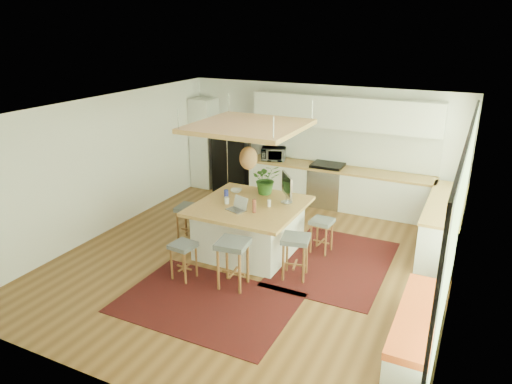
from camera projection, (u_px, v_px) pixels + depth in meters
The scene contains 35 objects.
floor at pixel (254, 260), 8.46m from camera, with size 7.00×7.00×0.00m, color brown.
ceiling at pixel (254, 109), 7.55m from camera, with size 7.00×7.00×0.00m, color white.
wall_back at pixel (320, 144), 10.96m from camera, with size 6.50×6.50×0.00m, color white.
wall_front at pixel (109, 286), 5.04m from camera, with size 6.50×6.50×0.00m, color white.
wall_left at pixel (106, 165), 9.34m from camera, with size 7.00×7.00×0.00m, color white.
wall_right at pixel (460, 222), 6.66m from camera, with size 7.00×7.00×0.00m, color white.
window_wall at pixel (459, 219), 6.66m from camera, with size 0.10×6.20×2.60m, color black, non-canonical shape.
pantry at pixel (205, 143), 11.98m from camera, with size 0.55×0.60×2.25m, color white.
back_counter_base at pixel (337, 188), 10.77m from camera, with size 4.20×0.60×0.88m, color white.
back_counter_top at pixel (338, 169), 10.62m from camera, with size 4.24×0.64×0.05m, color #B0813E.
backsplash at pixel (343, 147), 10.72m from camera, with size 4.20×0.02×0.80m, color white.
upper_cabinets at pixel (343, 113), 10.31m from camera, with size 4.20×0.34×0.70m, color white.
range at pixel (327, 184), 10.85m from camera, with size 0.76×0.62×1.00m, color #A5A5AA, non-canonical shape.
right_counter_base at pixel (443, 226), 8.79m from camera, with size 0.60×2.50×0.88m, color white.
right_counter_top at pixel (446, 203), 8.64m from camera, with size 0.64×2.54×0.05m, color #B0813E.
window_bench at pixel (417, 329), 6.14m from camera, with size 0.52×2.00×0.50m, color white, non-canonical shape.
ceiling_panel at pixel (248, 142), 8.23m from camera, with size 1.86×1.86×0.80m, color #B0813E, non-canonical shape.
rug_near at pixel (206, 303), 7.16m from camera, with size 2.60×1.80×0.01m, color black.
rug_right at pixel (335, 263), 8.34m from camera, with size 1.80×2.60×0.01m, color black.
fridge at pixel (232, 154), 11.74m from camera, with size 0.85×0.66×1.71m, color black, non-canonical shape.
island at pixel (250, 228), 8.63m from camera, with size 1.85×1.85×0.93m, color #B0813E, non-canonical shape.
stool_near_left at pixel (184, 259), 7.74m from camera, with size 0.37×0.37×0.63m, color #515659, non-canonical shape.
stool_near_right at pixel (233, 267), 7.50m from camera, with size 0.47×0.47×0.80m, color #515659, non-canonical shape.
stool_right_front at pixel (295, 258), 7.78m from camera, with size 0.44×0.44×0.74m, color #515659, non-canonical shape.
stool_right_back at pixel (322, 234), 8.65m from camera, with size 0.38×0.38×0.64m, color #515659, non-canonical shape.
stool_left_side at pixel (189, 223), 9.11m from camera, with size 0.42×0.42×0.71m, color #515659, non-canonical shape.
laptop at pixel (236, 204), 8.16m from camera, with size 0.33×0.35×0.25m, color #A5A5AA, non-canonical shape.
monitor at pixel (287, 189), 8.47m from camera, with size 0.59×0.21×0.55m, color #A5A5AA, non-canonical shape.
microwave at pixel (274, 152), 11.17m from camera, with size 0.55×0.30×0.37m, color #A5A5AA.
island_plant at pixel (266, 182), 8.94m from camera, with size 0.52×0.58×0.45m, color #1E4C19.
island_bowl at pixel (236, 191), 9.08m from camera, with size 0.22×0.22×0.05m, color silver.
island_bottle_0 at pixel (225, 193), 8.76m from camera, with size 0.07×0.07×0.19m, color #2E3ABA.
island_bottle_1 at pixel (226, 199), 8.48m from camera, with size 0.07×0.07×0.19m, color silver.
island_bottle_2 at pixel (255, 207), 8.09m from camera, with size 0.07×0.07×0.19m, color brown.
island_bottle_3 at pixel (268, 202), 8.34m from camera, with size 0.07×0.07×0.19m, color silver.
Camera 1 is at (3.34, -6.77, 4.00)m, focal length 33.22 mm.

